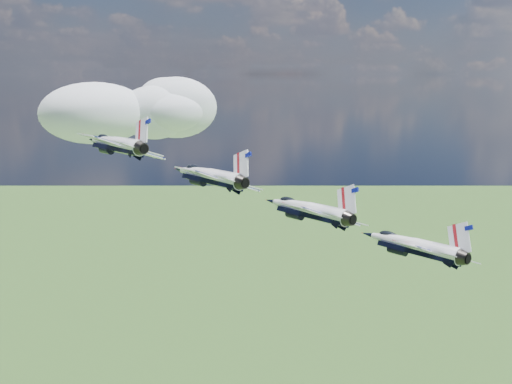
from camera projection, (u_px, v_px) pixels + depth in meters
name	position (u px, v px, depth m)	size (l,w,h in m)	color
cloud_far	(140.00, 108.00, 262.09)	(64.32, 50.54, 25.27)	white
jet_0	(114.00, 144.00, 78.11)	(9.97, 14.77, 4.41)	silver
jet_1	(207.00, 175.00, 75.90)	(9.97, 14.77, 4.41)	white
jet_2	(306.00, 209.00, 73.68)	(9.97, 14.77, 4.41)	white
jet_3	(411.00, 245.00, 71.47)	(9.97, 14.77, 4.41)	white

